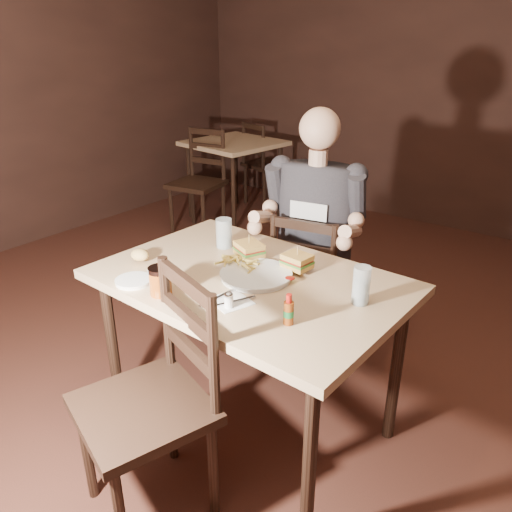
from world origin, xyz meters
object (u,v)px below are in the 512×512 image
Objects in this scene: chair_near at (143,408)px; main_table at (249,293)px; dinner_plate at (256,276)px; syrup_dispenser at (160,281)px; bg_chair_far at (267,164)px; chair_far at (313,284)px; bg_table at (234,150)px; hot_sauce at (289,309)px; glass_left at (224,233)px; bg_chair_near at (197,184)px; side_plate at (134,282)px; glass_right at (361,285)px; diner at (314,203)px.

main_table is at bearing 105.99° from chair_near.
syrup_dispenser is (-0.21, -0.34, 0.05)m from dinner_plate.
dinner_plate is at bearing 139.93° from bg_chair_far.
dinner_plate is (0.11, -0.67, 0.34)m from chair_far.
hot_sauce reaches higher than bg_table.
main_table is at bearing -33.05° from glass_left.
bg_chair_far is 0.95× the size of bg_chair_near.
bg_chair_near is 3.18× the size of dinner_plate.
hot_sauce is 0.69m from side_plate.
side_plate is at bearing 64.75° from chair_far.
chair_near is 0.52m from side_plate.
bg_chair_far reaches higher than side_plate.
glass_right is at bearing 9.36° from main_table.
hot_sauce is at bearing -74.88° from diner.
diner reaches higher than bg_table.
dinner_plate is (1.97, -2.27, 0.10)m from bg_table.
chair_far is 2.95× the size of dinner_plate.
bg_table is at bearing 128.21° from glass_left.
syrup_dispenser is (0.11, -0.52, -0.01)m from glass_left.
glass_right reaches higher than dinner_plate.
glass_left is 0.75m from hot_sauce.
bg_table is 7.80× the size of syrup_dispenser.
chair_near is 0.68m from dinner_plate.
chair_near reaches higher than glass_right.
side_plate reaches higher than bg_table.
glass_left reaches higher than bg_table.
hot_sauce is at bearing -36.05° from dinner_plate.
syrup_dispenser is at bearing -107.10° from diner.
chair_near is 1.07× the size of bg_chair_far.
chair_far is 2.14m from bg_chair_near.
bg_chair_near reaches higher than main_table.
hot_sauce is at bearing -31.94° from main_table.
main_table is 3.46m from bg_chair_far.
diner reaches higher than bg_chair_far.
chair_far is 0.49m from diner.
bg_chair_near is 2.22m from diner.
chair_near is 0.91m from glass_left.
main_table is 1.50× the size of chair_far.
diner reaches higher than hot_sauce.
chair_near is at bearing -94.56° from dinner_plate.
chair_near reaches higher than bg_chair_near.
main_table is 0.63m from chair_near.
dinner_plate is at bearing -49.04° from bg_table.
diner is 6.41× the size of side_plate.
bg_chair_near is 3.03m from hot_sauce.
diner reaches higher than dinner_plate.
bg_chair_near is 1.00× the size of diner.
bg_chair_near reaches higher than hot_sauce.
bg_chair_far is 7.71× the size of syrup_dispenser.
bg_chair_far is (-1.95, 2.84, -0.25)m from main_table.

